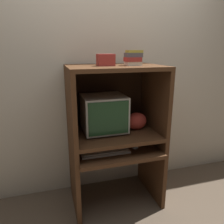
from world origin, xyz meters
TOP-DOWN VIEW (x-y plane):
  - ground_plane at (0.00, 0.00)m, footprint 12.00×12.00m
  - wall_back at (0.00, 0.68)m, footprint 6.00×0.06m
  - desk_base at (0.00, 0.27)m, footprint 0.89×0.66m
  - desk_monitor_shelf at (0.00, 0.31)m, footprint 0.89×0.62m
  - hutch_upper at (0.00, 0.34)m, footprint 0.89×0.62m
  - crt_monitor at (-0.10, 0.36)m, footprint 0.42×0.39m
  - keyboard at (-0.14, 0.18)m, footprint 0.46×0.16m
  - mouse at (0.17, 0.18)m, footprint 0.06×0.04m
  - snack_bag at (0.24, 0.33)m, footprint 0.22×0.16m
  - book_stack at (0.16, 0.27)m, footprint 0.15×0.13m
  - storage_box at (-0.09, 0.29)m, footprint 0.15×0.13m

SIDE VIEW (x-z plane):
  - ground_plane at x=0.00m, z-range 0.00..0.00m
  - desk_base at x=0.00m, z-range 0.08..0.71m
  - keyboard at x=-0.14m, z-range 0.63..0.65m
  - mouse at x=0.17m, z-range 0.63..0.66m
  - desk_monitor_shelf at x=0.00m, z-range 0.67..0.82m
  - snack_bag at x=0.24m, z-range 0.78..0.95m
  - crt_monitor at x=-0.10m, z-range 0.78..1.15m
  - hutch_upper at x=0.00m, z-range 0.87..1.53m
  - wall_back at x=0.00m, z-range 0.00..2.60m
  - storage_box at x=-0.09m, z-range 1.44..1.54m
  - book_stack at x=0.16m, z-range 1.43..1.57m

